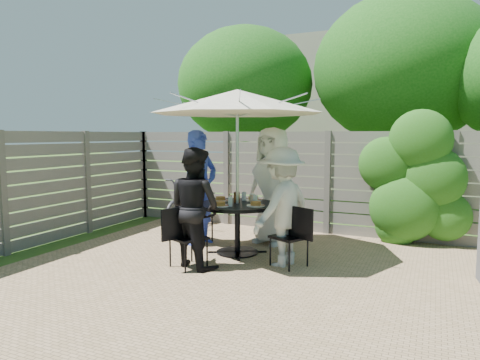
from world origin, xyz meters
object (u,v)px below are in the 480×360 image
at_px(person_back, 273,186).
at_px(person_front, 195,208).
at_px(chair_left, 195,226).
at_px(chair_back, 277,228).
at_px(glass_front, 230,201).
at_px(patio_table, 237,219).
at_px(plate_back, 253,199).
at_px(chair_front, 188,250).
at_px(plate_left, 220,199).
at_px(plate_right, 256,204).
at_px(bicycle, 195,202).
at_px(person_right, 282,207).
at_px(glass_right, 255,200).
at_px(person_left, 200,188).
at_px(umbrella, 237,102).
at_px(syrup_jug, 237,197).
at_px(coffee_cup, 252,198).
at_px(chair_right, 290,249).
at_px(plate_front, 220,205).

relative_size(person_back, person_front, 1.17).
height_order(chair_left, person_front, person_front).
relative_size(chair_back, glass_front, 5.89).
xyz_separation_m(patio_table, plate_back, (0.11, 0.34, 0.26)).
bearing_deg(chair_front, glass_front, -3.39).
height_order(patio_table, glass_front, glass_front).
height_order(plate_left, plate_right, same).
xyz_separation_m(chair_back, glass_front, (-0.28, -1.20, 0.59)).
height_order(patio_table, bicycle, bicycle).
relative_size(person_right, plate_back, 6.22).
bearing_deg(glass_right, person_back, 91.50).
bearing_deg(patio_table, chair_left, 161.88).
bearing_deg(plate_right, person_left, 161.80).
height_order(patio_table, umbrella, umbrella).
bearing_deg(chair_back, bicycle, -91.92).
height_order(person_back, glass_front, person_back).
relative_size(person_right, glass_right, 11.56).
distance_m(person_back, plate_left, 0.92).
bearing_deg(plate_back, chair_front, -108.26).
xyz_separation_m(umbrella, glass_right, (0.28, 0.02, -1.41)).
bearing_deg(patio_table, chair_front, -108.28).
bearing_deg(bicycle, chair_left, -57.44).
distance_m(chair_front, syrup_jug, 1.18).
distance_m(person_left, person_front, 1.18).
bearing_deg(bicycle, plate_back, -30.79).
relative_size(chair_back, coffee_cup, 6.87).
bearing_deg(umbrella, bicycle, 137.95).
xyz_separation_m(umbrella, glass_front, (0.02, -0.28, -1.41)).
height_order(chair_right, plate_right, chair_right).
xyz_separation_m(patio_table, syrup_jug, (-0.04, 0.07, 0.31)).
bearing_deg(person_left, person_front, -135.00).
relative_size(chair_left, chair_right, 1.11).
height_order(glass_front, coffee_cup, glass_front).
relative_size(chair_right, person_right, 0.52).
distance_m(chair_back, person_front, 1.88).
relative_size(patio_table, bicycle, 0.81).
relative_size(patio_table, person_front, 0.91).
distance_m(plate_back, glass_front, 0.63).
bearing_deg(chair_left, person_front, -45.81).
distance_m(umbrella, chair_right, 2.22).
bearing_deg(chair_back, plate_front, -4.73).
xyz_separation_m(umbrella, person_back, (0.26, 0.79, -1.30)).
bearing_deg(person_back, chair_right, -40.79).
xyz_separation_m(person_front, plate_front, (0.15, 0.45, -0.02)).
xyz_separation_m(chair_left, person_right, (1.71, -0.56, 0.53)).
relative_size(plate_left, syrup_jug, 1.63).
xyz_separation_m(umbrella, chair_front, (-0.30, -0.92, -2.00)).
xyz_separation_m(person_front, person_right, (1.05, 0.53, 0.00)).
bearing_deg(umbrella, chair_right, -18.31).
relative_size(chair_front, coffee_cup, 7.04).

